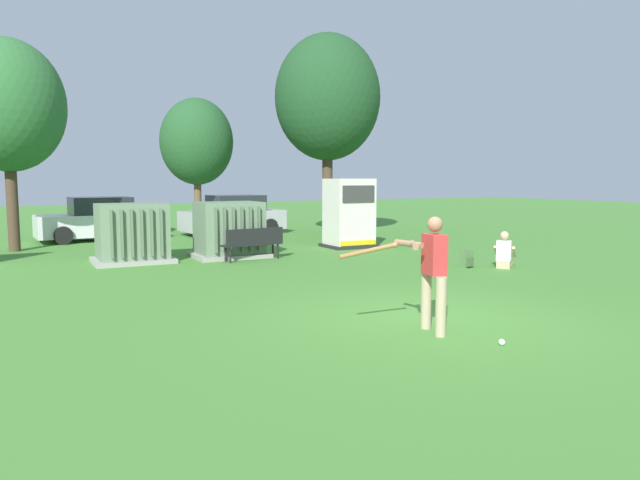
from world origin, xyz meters
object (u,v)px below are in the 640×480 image
at_px(generator_enclosure, 349,213).
at_px(parked_car_left_of_center, 234,216).
at_px(transformer_mid_west, 229,230).
at_px(backpack, 466,259).
at_px(park_bench, 253,242).
at_px(sports_ball, 502,342).
at_px(batter, 430,268).
at_px(seated_spectator, 504,253).
at_px(parked_car_leftmost, 98,220).
at_px(transformer_west, 132,234).

bearing_deg(generator_enclosure, parked_car_left_of_center, 106.70).
distance_m(transformer_mid_west, backpack, 6.82).
distance_m(park_bench, sports_ball, 9.55).
xyz_separation_m(batter, backpack, (4.90, 4.73, -0.76)).
relative_size(batter, seated_spectator, 1.81).
xyz_separation_m(sports_ball, parked_car_leftmost, (-3.19, 17.31, 0.71)).
relative_size(transformer_mid_west, park_bench, 1.14).
height_order(generator_enclosure, parked_car_left_of_center, generator_enclosure).
bearing_deg(transformer_mid_west, backpack, -45.17).
distance_m(transformer_west, parked_car_leftmost, 6.57).
bearing_deg(transformer_mid_west, park_bench, -70.60).
relative_size(transformer_west, park_bench, 1.14).
bearing_deg(park_bench, transformer_mid_west, 109.40).
relative_size(parked_car_leftmost, parked_car_left_of_center, 0.99).
height_order(batter, sports_ball, batter).
distance_m(backpack, parked_car_leftmost, 13.86).
bearing_deg(seated_spectator, transformer_west, 146.66).
relative_size(backpack, parked_car_left_of_center, 0.10).
relative_size(batter, backpack, 3.95).
distance_m(batter, sports_ball, 1.45).
relative_size(generator_enclosure, backpack, 5.23).
bearing_deg(sports_ball, parked_car_left_of_center, 82.96).
bearing_deg(transformer_west, parked_car_leftmost, 90.94).
distance_m(parked_car_leftmost, parked_car_left_of_center, 5.34).
relative_size(transformer_west, seated_spectator, 2.18).
bearing_deg(backpack, seated_spectator, -31.00).
bearing_deg(transformer_west, parked_car_left_of_center, 51.85).
bearing_deg(park_bench, generator_enclosure, 21.29).
bearing_deg(transformer_west, sports_ball, -73.97).
xyz_separation_m(transformer_west, sports_ball, (3.08, -10.74, -0.74)).
bearing_deg(batter, seated_spectator, 36.47).
bearing_deg(generator_enclosure, seated_spectator, -78.17).
relative_size(batter, sports_ball, 19.33).
relative_size(transformer_mid_west, parked_car_left_of_center, 0.48).
bearing_deg(backpack, sports_ball, -127.70).
distance_m(transformer_west, batter, 10.08).
bearing_deg(sports_ball, generator_enclosure, 70.02).
bearing_deg(backpack, parked_car_leftmost, 123.42).
xyz_separation_m(seated_spectator, parked_car_leftmost, (-8.46, 12.06, 0.38)).
bearing_deg(transformer_west, batter, -74.93).
bearing_deg(parked_car_left_of_center, parked_car_leftmost, -178.97).
bearing_deg(transformer_west, park_bench, -21.24).
height_order(transformer_west, parked_car_left_of_center, same).
xyz_separation_m(park_bench, parked_car_leftmost, (-3.20, 7.77, 0.22)).
xyz_separation_m(transformer_mid_west, sports_ball, (0.35, -10.56, -0.74)).
height_order(transformer_mid_west, seated_spectator, transformer_mid_west).
relative_size(transformer_mid_west, generator_enclosure, 0.91).
relative_size(transformer_mid_west, batter, 1.21).
bearing_deg(backpack, park_bench, 139.43).
relative_size(sports_ball, backpack, 0.20).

